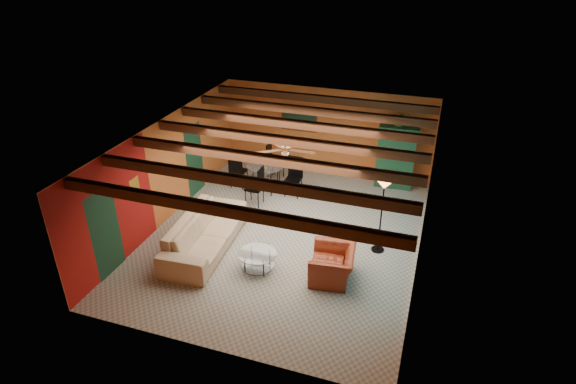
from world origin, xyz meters
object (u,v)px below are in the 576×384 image
(coffee_table, at_px, (257,261))
(floor_lamp, at_px, (381,216))
(armoire, at_px, (396,157))
(potted_plant, at_px, (401,119))
(vase, at_px, (265,152))
(sofa, at_px, (205,233))
(armchair, at_px, (332,264))
(dining_table, at_px, (265,173))

(coffee_table, bearing_deg, floor_lamp, 33.28)
(armoire, height_order, potted_plant, potted_plant)
(coffee_table, distance_m, armoire, 5.75)
(armoire, height_order, vase, armoire)
(sofa, bearing_deg, vase, -9.56)
(armoire, distance_m, potted_plant, 1.17)
(sofa, distance_m, floor_lamp, 4.18)
(sofa, bearing_deg, armchair, -96.71)
(sofa, height_order, vase, vase)
(vase, bearing_deg, sofa, -95.61)
(armchair, distance_m, armoire, 5.04)
(coffee_table, bearing_deg, dining_table, 108.06)
(armchair, distance_m, dining_table, 4.43)
(sofa, bearing_deg, coffee_table, -108.82)
(armchair, bearing_deg, dining_table, -147.09)
(dining_table, distance_m, armoire, 3.89)
(vase, bearing_deg, dining_table, 0.00)
(floor_lamp, distance_m, vase, 4.17)
(armchair, height_order, dining_table, dining_table)
(sofa, xyz_separation_m, vase, (0.32, 3.22, 0.82))
(floor_lamp, height_order, vase, floor_lamp)
(armoire, xyz_separation_m, floor_lamp, (0.11, -3.59, 0.03))
(armoire, relative_size, floor_lamp, 0.96)
(vase, bearing_deg, coffee_table, -71.94)
(floor_lamp, bearing_deg, sofa, -162.89)
(sofa, bearing_deg, dining_table, -9.56)
(floor_lamp, xyz_separation_m, vase, (-3.65, 2.00, 0.29))
(vase, bearing_deg, armchair, -49.83)
(potted_plant, xyz_separation_m, vase, (-3.54, -1.58, -0.85))
(potted_plant, relative_size, vase, 2.90)
(sofa, xyz_separation_m, armoire, (3.85, 4.80, 0.49))
(dining_table, bearing_deg, armoire, 24.07)
(armchair, relative_size, floor_lamp, 0.57)
(armchair, height_order, coffee_table, armchair)
(armchair, relative_size, potted_plant, 2.12)
(dining_table, height_order, floor_lamp, floor_lamp)
(sofa, relative_size, floor_lamp, 1.52)
(coffee_table, relative_size, potted_plant, 1.73)
(armchair, xyz_separation_m, coffee_table, (-1.67, -0.24, -0.13))
(sofa, distance_m, coffee_table, 1.56)
(dining_table, bearing_deg, coffee_table, -71.94)
(armoire, bearing_deg, vase, -158.37)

